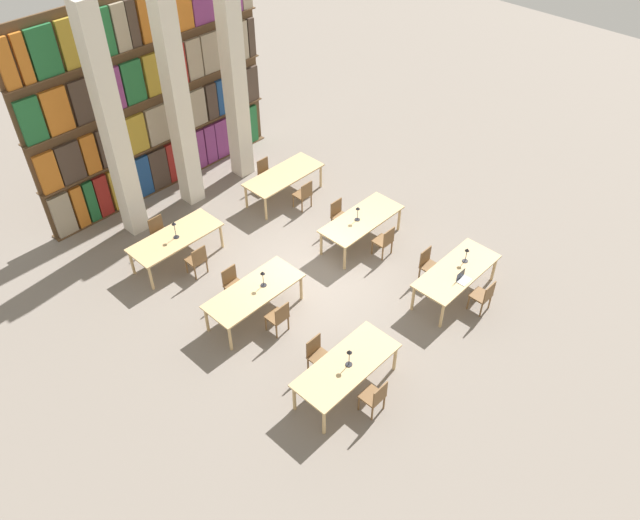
{
  "coord_description": "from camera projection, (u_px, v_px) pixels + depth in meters",
  "views": [
    {
      "loc": [
        -7.93,
        -7.84,
        10.36
      ],
      "look_at": [
        0.0,
        -0.28,
        0.69
      ],
      "focal_mm": 35.0,
      "sensor_mm": 36.0,
      "label": 1
    }
  ],
  "objects": [
    {
      "name": "chair_9",
      "position": [
        160.0,
        232.0,
        15.75
      ],
      "size": [
        0.42,
        0.4,
        0.86
      ],
      "rotation": [
        0.0,
        0.0,
        3.14
      ],
      "color": "brown",
      "rests_on": "ground_plane"
    },
    {
      "name": "pillar_left",
      "position": [
        112.0,
        128.0,
        14.63
      ],
      "size": [
        0.48,
        0.48,
        6.0
      ],
      "color": "silver",
      "rests_on": "ground_plane"
    },
    {
      "name": "chair_8",
      "position": [
        197.0,
        259.0,
        14.96
      ],
      "size": [
        0.42,
        0.4,
        0.86
      ],
      "color": "brown",
      "rests_on": "ground_plane"
    },
    {
      "name": "reading_table_5",
      "position": [
        284.0,
        176.0,
        17.22
      ],
      "size": [
        2.29,
        0.95,
        0.76
      ],
      "color": "tan",
      "rests_on": "ground_plane"
    },
    {
      "name": "desk_lamp_0",
      "position": [
        349.0,
        355.0,
        11.99
      ],
      "size": [
        0.14,
        0.14,
        0.43
      ],
      "color": "#232328",
      "rests_on": "reading_table_0"
    },
    {
      "name": "chair_11",
      "position": [
        266.0,
        173.0,
        17.77
      ],
      "size": [
        0.42,
        0.4,
        0.86
      ],
      "rotation": [
        0.0,
        0.0,
        3.14
      ],
      "color": "brown",
      "rests_on": "ground_plane"
    },
    {
      "name": "desk_lamp_2",
      "position": [
        263.0,
        276.0,
        13.67
      ],
      "size": [
        0.14,
        0.14,
        0.42
      ],
      "color": "#232328",
      "rests_on": "reading_table_2"
    },
    {
      "name": "chair_0",
      "position": [
        375.0,
        397.0,
        11.97
      ],
      "size": [
        0.42,
        0.4,
        0.86
      ],
      "color": "brown",
      "rests_on": "ground_plane"
    },
    {
      "name": "chair_10",
      "position": [
        304.0,
        194.0,
        16.99
      ],
      "size": [
        0.42,
        0.4,
        0.86
      ],
      "color": "brown",
      "rests_on": "ground_plane"
    },
    {
      "name": "desk_lamp_4",
      "position": [
        174.0,
        227.0,
        14.91
      ],
      "size": [
        0.14,
        0.14,
        0.47
      ],
      "color": "#232328",
      "rests_on": "reading_table_4"
    },
    {
      "name": "reading_table_1",
      "position": [
        457.0,
        272.0,
        14.28
      ],
      "size": [
        2.29,
        0.95,
        0.76
      ],
      "color": "tan",
      "rests_on": "ground_plane"
    },
    {
      "name": "chair_2",
      "position": [
        483.0,
        296.0,
        14.04
      ],
      "size": [
        0.42,
        0.4,
        0.86
      ],
      "color": "brown",
      "rests_on": "ground_plane"
    },
    {
      "name": "reading_table_3",
      "position": [
        362.0,
        221.0,
        15.73
      ],
      "size": [
        2.29,
        0.95,
        0.76
      ],
      "color": "tan",
      "rests_on": "ground_plane"
    },
    {
      "name": "ground_plane",
      "position": [
        312.0,
        276.0,
        15.21
      ],
      "size": [
        40.0,
        40.0,
        0.0
      ],
      "primitive_type": "plane",
      "color": "gray"
    },
    {
      "name": "desk_lamp_3",
      "position": [
        358.0,
        211.0,
        15.46
      ],
      "size": [
        0.14,
        0.14,
        0.4
      ],
      "color": "#232328",
      "rests_on": "reading_table_3"
    },
    {
      "name": "desk_lamp_1",
      "position": [
        467.0,
        253.0,
        14.29
      ],
      "size": [
        0.14,
        0.14,
        0.39
      ],
      "color": "#232328",
      "rests_on": "reading_table_1"
    },
    {
      "name": "reading_table_0",
      "position": [
        347.0,
        367.0,
        12.23
      ],
      "size": [
        2.29,
        0.95,
        0.76
      ],
      "color": "tan",
      "rests_on": "ground_plane"
    },
    {
      "name": "pillar_center",
      "position": [
        177.0,
        101.0,
        15.64
      ],
      "size": [
        0.48,
        0.48,
        6.0
      ],
      "color": "silver",
      "rests_on": "ground_plane"
    },
    {
      "name": "chair_5",
      "position": [
        233.0,
        283.0,
        14.34
      ],
      "size": [
        0.42,
        0.4,
        0.86
      ],
      "rotation": [
        0.0,
        0.0,
        3.14
      ],
      "color": "brown",
      "rests_on": "ground_plane"
    },
    {
      "name": "pillar_right",
      "position": [
        234.0,
        77.0,
        16.65
      ],
      "size": [
        0.48,
        0.48,
        6.0
      ],
      "color": "silver",
      "rests_on": "ground_plane"
    },
    {
      "name": "laptop",
      "position": [
        463.0,
        279.0,
        13.96
      ],
      "size": [
        0.32,
        0.22,
        0.21
      ],
      "color": "silver",
      "rests_on": "reading_table_1"
    },
    {
      "name": "chair_3",
      "position": [
        429.0,
        264.0,
        14.83
      ],
      "size": [
        0.42,
        0.4,
        0.86
      ],
      "rotation": [
        0.0,
        0.0,
        3.14
      ],
      "color": "brown",
      "rests_on": "ground_plane"
    },
    {
      "name": "chair_7",
      "position": [
        339.0,
        215.0,
        16.28
      ],
      "size": [
        0.42,
        0.4,
        0.86
      ],
      "rotation": [
        0.0,
        0.0,
        3.14
      ],
      "color": "brown",
      "rests_on": "ground_plane"
    },
    {
      "name": "bookshelf_bank",
      "position": [
        154.0,
        99.0,
        16.46
      ],
      "size": [
        7.23,
        0.35,
        5.5
      ],
      "color": "brown",
      "rests_on": "ground_plane"
    },
    {
      "name": "chair_1",
      "position": [
        318.0,
        354.0,
        12.76
      ],
      "size": [
        0.42,
        0.4,
        0.86
      ],
      "rotation": [
        0.0,
        0.0,
        3.14
      ],
      "color": "brown",
      "rests_on": "ground_plane"
    },
    {
      "name": "reading_table_2",
      "position": [
        254.0,
        293.0,
        13.79
      ],
      "size": [
        2.29,
        0.95,
        0.76
      ],
      "color": "tan",
      "rests_on": "ground_plane"
    },
    {
      "name": "chair_4",
      "position": [
        279.0,
        317.0,
        13.55
      ],
      "size": [
        0.42,
        0.4,
        0.86
      ],
      "color": "brown",
      "rests_on": "ground_plane"
    },
    {
      "name": "reading_table_4",
      "position": [
        176.0,
        239.0,
        15.19
      ],
      "size": [
        2.29,
        0.95,
        0.76
      ],
      "color": "tan",
      "rests_on": "ground_plane"
    },
    {
      "name": "chair_6",
      "position": [
        385.0,
        241.0,
        15.49
      ],
      "size": [
        0.42,
        0.4,
        0.86
      ],
      "color": "brown",
      "rests_on": "ground_plane"
    }
  ]
}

